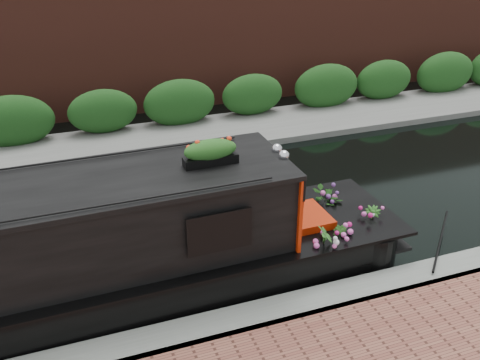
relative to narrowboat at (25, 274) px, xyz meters
name	(u,v)px	position (x,y,z in m)	size (l,w,h in m)	color
ground	(143,230)	(2.04, 1.93, -0.82)	(80.00, 80.00, 0.00)	black
near_bank_coping	(187,345)	(2.04, -1.37, -0.82)	(40.00, 0.60, 0.50)	slate
far_bank_path	(113,149)	(2.04, 6.13, -0.82)	(40.00, 2.40, 0.34)	slate
far_hedge	(109,137)	(2.04, 7.03, -0.82)	(40.00, 1.10, 2.80)	#1A4517
far_brick_wall	(99,113)	(2.04, 9.13, -0.82)	(40.00, 1.00, 8.00)	#58281D
narrowboat	(25,274)	(0.00, 0.00, 0.00)	(11.73, 2.22, 2.75)	black
rope_fender	(383,233)	(6.21, 0.00, -0.65)	(0.33, 0.33, 0.36)	olive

